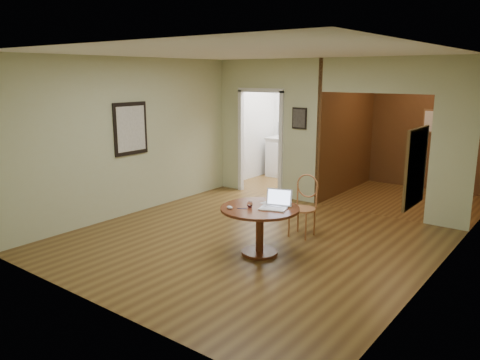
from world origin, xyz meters
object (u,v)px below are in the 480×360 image
Objects in this scene: dining_table at (260,220)px; open_laptop at (276,203)px; closed_laptop at (269,206)px; chair at (304,202)px.

open_laptop is at bearing 30.34° from dining_table.
dining_table is 0.23m from closed_laptop.
closed_laptop is (-0.10, -0.00, -0.05)m from open_laptop.
open_laptop is at bearing 9.69° from closed_laptop.
closed_laptop is at bearing 163.14° from open_laptop.
dining_table is 0.32m from open_laptop.
chair is at bearing 77.93° from open_laptop.
open_laptop is (0.10, -0.94, 0.21)m from chair.
chair reaches higher than closed_laptop.
chair reaches higher than dining_table.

